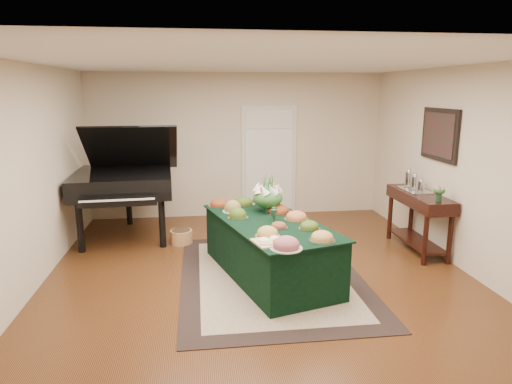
{
  "coord_description": "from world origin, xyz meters",
  "views": [
    {
      "loc": [
        -0.77,
        -5.58,
        2.38
      ],
      "look_at": [
        0.0,
        0.3,
        1.05
      ],
      "focal_mm": 32.0,
      "sensor_mm": 36.0,
      "label": 1
    }
  ],
  "objects": [
    {
      "name": "food_platters",
      "position": [
        0.11,
        -0.02,
        0.79
      ],
      "size": [
        1.36,
        2.28,
        0.12
      ],
      "color": "#ACB6AC",
      "rests_on": "buffet_table"
    },
    {
      "name": "ground",
      "position": [
        0.0,
        0.0,
        0.0
      ],
      "size": [
        6.0,
        6.0,
        0.0
      ],
      "primitive_type": "plane",
      "color": "black",
      "rests_on": "ground"
    },
    {
      "name": "mahogany_sideboard",
      "position": [
        2.5,
        0.62,
        0.69
      ],
      "size": [
        0.45,
        1.38,
        0.89
      ],
      "color": "black",
      "rests_on": "ground"
    },
    {
      "name": "floral_centerpiece",
      "position": [
        0.18,
        0.41,
        0.99
      ],
      "size": [
        0.42,
        0.42,
        0.42
      ],
      "color": "#13311F",
      "rests_on": "buffet_table"
    },
    {
      "name": "pink_bouquet",
      "position": [
        2.5,
        0.1,
        1.03
      ],
      "size": [
        0.17,
        0.17,
        0.22
      ],
      "color": "#13311F",
      "rests_on": "mahogany_sideboard"
    },
    {
      "name": "wall_painting",
      "position": [
        2.72,
        0.62,
        1.75
      ],
      "size": [
        0.05,
        0.95,
        0.75
      ],
      "color": "black",
      "rests_on": "ground"
    },
    {
      "name": "tea_service",
      "position": [
        2.5,
        0.83,
        1.01
      ],
      "size": [
        0.34,
        0.58,
        0.3
      ],
      "color": "silver",
      "rests_on": "mahogany_sideboard"
    },
    {
      "name": "area_rug",
      "position": [
        0.15,
        -0.09,
        0.01
      ],
      "size": [
        2.31,
        3.24,
        0.01
      ],
      "color": "black",
      "rests_on": "ground"
    },
    {
      "name": "green_goblets",
      "position": [
        0.18,
        -0.1,
        0.83
      ],
      "size": [
        0.11,
        0.18,
        0.18
      ],
      "color": "#13311F",
      "rests_on": "buffet_table"
    },
    {
      "name": "kitchen_doorway",
      "position": [
        0.6,
        2.97,
        1.02
      ],
      "size": [
        1.05,
        0.07,
        2.1
      ],
      "color": "beige",
      "rests_on": "ground"
    },
    {
      "name": "cutting_board",
      "position": [
        -0.0,
        -0.88,
        0.78
      ],
      "size": [
        0.43,
        0.43,
        0.1
      ],
      "color": "tan",
      "rests_on": "buffet_table"
    },
    {
      "name": "grand_piano",
      "position": [
        -1.95,
        1.87,
        0.94
      ],
      "size": [
        1.72,
        1.93,
        1.86
      ],
      "color": "black",
      "rests_on": "ground"
    },
    {
      "name": "buffet_table",
      "position": [
        0.13,
        -0.05,
        0.38
      ],
      "size": [
        1.64,
        2.45,
        0.74
      ],
      "color": "black",
      "rests_on": "ground"
    },
    {
      "name": "wicker_basket",
      "position": [
        -1.05,
        1.39,
        0.11
      ],
      "size": [
        0.35,
        0.35,
        0.22
      ],
      "primitive_type": "cylinder",
      "color": "#A26F41",
      "rests_on": "ground"
    }
  ]
}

